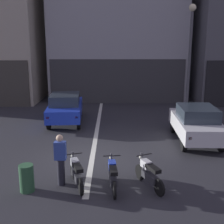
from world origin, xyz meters
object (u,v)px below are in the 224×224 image
car_white_parked_kerbside (195,123)px  street_lamp (189,53)px  motorcycle_blue_row_left_mid (112,175)px  car_blue_crossing_near (65,107)px  motorcycle_white_row_centre (148,173)px  trash_bin (26,178)px  motorcycle_silver_row_leftmost (76,172)px  person_by_motorcycles (60,160)px

car_white_parked_kerbside → street_lamp: street_lamp is taller
motorcycle_blue_row_left_mid → car_blue_crossing_near: bearing=109.0°
motorcycle_white_row_centre → trash_bin: 3.75m
street_lamp → motorcycle_blue_row_left_mid: (-3.96, -6.98, -3.39)m
motorcycle_silver_row_leftmost → trash_bin: (-1.47, -0.33, -0.03)m
car_blue_crossing_near → motorcycle_white_row_centre: (3.75, -7.52, -0.43)m
car_white_parked_kerbside → motorcycle_blue_row_left_mid: (-3.77, -4.44, -0.43)m
motorcycle_blue_row_left_mid → motorcycle_silver_row_leftmost: bearing=171.3°
trash_bin → street_lamp: bearing=47.3°
car_white_parked_kerbside → street_lamp: size_ratio=0.66×
motorcycle_blue_row_left_mid → trash_bin: (-2.61, -0.16, -0.03)m
motorcycle_silver_row_leftmost → person_by_motorcycles: 0.64m
motorcycle_silver_row_leftmost → trash_bin: size_ratio=1.88×
motorcycle_blue_row_left_mid → trash_bin: 2.61m
street_lamp → motorcycle_silver_row_leftmost: bearing=-126.9°
motorcycle_blue_row_left_mid → street_lamp: bearing=60.4°
car_blue_crossing_near → car_white_parked_kerbside: size_ratio=1.01×
car_blue_crossing_near → trash_bin: (0.01, -7.78, -0.46)m
car_white_parked_kerbside → motorcycle_white_row_centre: (-2.64, -4.34, -0.43)m
street_lamp → motorcycle_silver_row_leftmost: street_lamp is taller
person_by_motorcycles → motorcycle_silver_row_leftmost: bearing=-10.0°
car_white_parked_kerbside → motorcycle_white_row_centre: size_ratio=2.68×
person_by_motorcycles → trash_bin: size_ratio=1.96×
street_lamp → motorcycle_silver_row_leftmost: (-5.10, -6.80, -3.39)m
motorcycle_silver_row_leftmost → car_blue_crossing_near: bearing=101.2°
car_white_parked_kerbside → motorcycle_blue_row_left_mid: 5.84m
motorcycle_blue_row_left_mid → trash_bin: size_ratio=1.96×
car_blue_crossing_near → person_by_motorcycles: bearing=-82.4°
street_lamp → person_by_motorcycles: bearing=-129.8°
motorcycle_white_row_centre → car_blue_crossing_near: bearing=116.5°
car_blue_crossing_near → car_white_parked_kerbside: 7.14m
street_lamp → trash_bin: (-6.57, -7.13, -3.42)m
motorcycle_white_row_centre → car_white_parked_kerbside: bearing=58.6°
motorcycle_silver_row_leftmost → person_by_motorcycles: bearing=170.0°
person_by_motorcycles → motorcycle_white_row_centre: bearing=-3.3°
motorcycle_silver_row_leftmost → motorcycle_blue_row_left_mid: size_ratio=0.96×
motorcycle_silver_row_leftmost → street_lamp: bearing=53.1°
motorcycle_silver_row_leftmost → person_by_motorcycles: size_ratio=0.96×
car_blue_crossing_near → trash_bin: car_blue_crossing_near is taller
motorcycle_white_row_centre → person_by_motorcycles: size_ratio=0.93×
motorcycle_silver_row_leftmost → person_by_motorcycles: (-0.49, 0.09, 0.40)m
car_blue_crossing_near → motorcycle_blue_row_left_mid: size_ratio=2.52×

